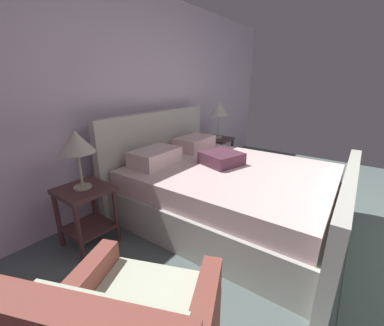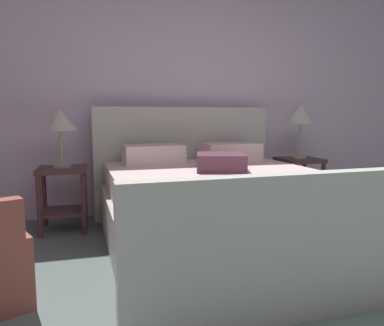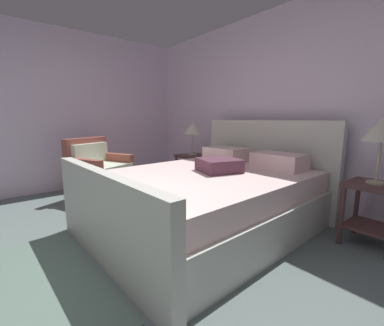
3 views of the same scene
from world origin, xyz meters
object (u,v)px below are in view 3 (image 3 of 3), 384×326
at_px(nightstand_right, 373,204).
at_px(table_lamp_left, 192,129).
at_px(armchair, 100,175).
at_px(table_lamp_right, 382,130).
at_px(bed, 208,197).
at_px(nightstand_left, 192,166).

bearing_deg(nightstand_right, table_lamp_left, -177.94).
height_order(table_lamp_left, armchair, table_lamp_left).
xyz_separation_m(table_lamp_right, table_lamp_left, (-2.54, -0.09, -0.06)).
height_order(nightstand_right, table_lamp_left, table_lamp_left).
bearing_deg(bed, armchair, -163.62).
bearing_deg(armchair, bed, 16.38).
bearing_deg(table_lamp_right, armchair, -155.13).
height_order(nightstand_right, armchair, armchair).
height_order(bed, nightstand_left, bed).
distance_m(bed, table_lamp_right, 1.73).
distance_m(bed, table_lamp_left, 1.65).
bearing_deg(bed, nightstand_left, 147.45).
height_order(table_lamp_right, nightstand_left, table_lamp_right).
xyz_separation_m(bed, nightstand_left, (-1.27, 0.81, 0.06)).
distance_m(nightstand_right, table_lamp_left, 2.62).
bearing_deg(armchair, nightstand_right, 24.87).
height_order(nightstand_right, table_lamp_right, table_lamp_right).
bearing_deg(armchair, table_lamp_right, 24.87).
bearing_deg(nightstand_left, table_lamp_right, 2.06).
height_order(bed, armchair, bed).
xyz_separation_m(nightstand_left, table_lamp_left, (-0.00, 0.00, 0.62)).
bearing_deg(table_lamp_right, nightstand_left, -177.94).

